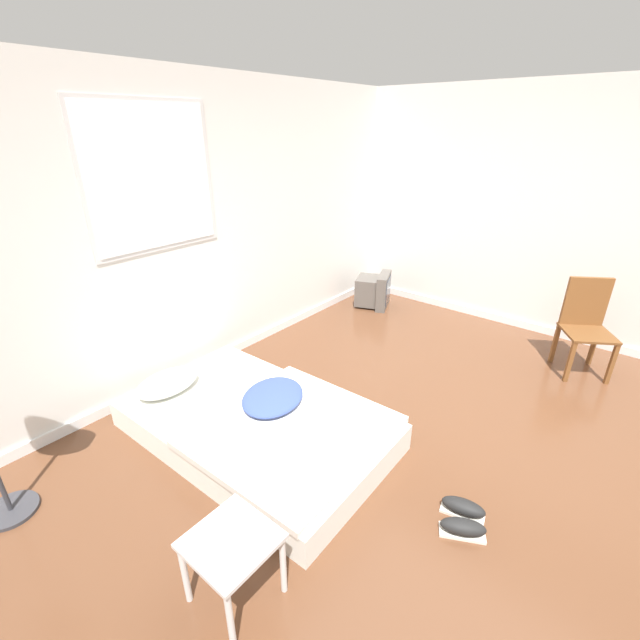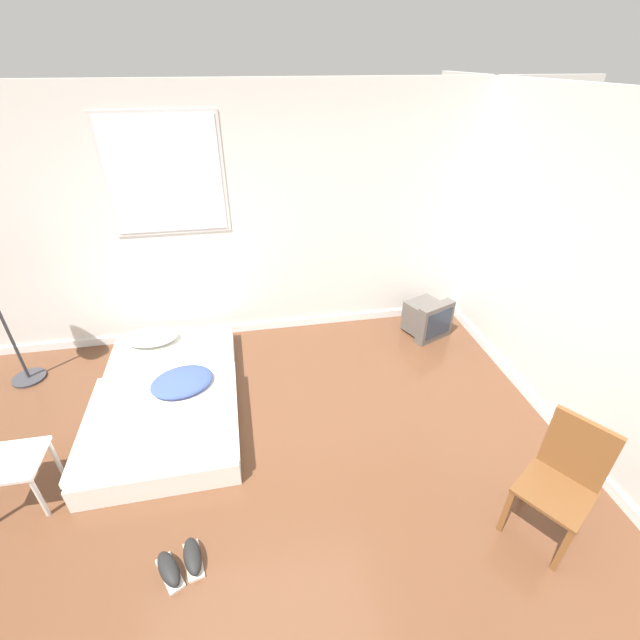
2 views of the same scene
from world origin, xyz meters
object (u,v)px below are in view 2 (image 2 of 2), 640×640
crt_tv (427,318)px  sneaker_pair (181,563)px  side_stool (15,467)px  mattress_bed (168,395)px  wooden_chair (565,473)px

crt_tv → sneaker_pair: 3.40m
crt_tv → side_stool: 3.98m
mattress_bed → sneaker_pair: mattress_bed is taller
mattress_bed → crt_tv: bearing=14.7°
wooden_chair → sneaker_pair: wooden_chair is taller
mattress_bed → side_stool: bearing=-138.0°
mattress_bed → crt_tv: crt_tv is taller
wooden_chair → sneaker_pair: bearing=177.1°
wooden_chair → side_stool: bearing=166.7°
crt_tv → side_stool: bearing=-157.3°
wooden_chair → sneaker_pair: (-2.45, 0.13, -0.46)m
mattress_bed → wooden_chair: wooden_chair is taller
sneaker_pair → side_stool: bearing=147.5°
wooden_chair → side_stool: size_ratio=2.22×
crt_tv → sneaker_pair: bearing=-138.4°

